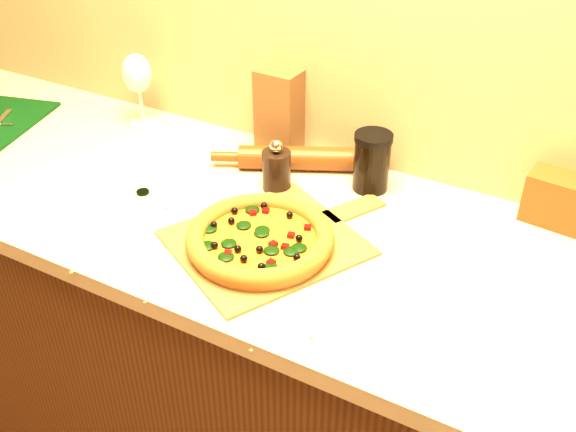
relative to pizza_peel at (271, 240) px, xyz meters
The scene contains 10 objects.
cabinet 0.48m from the pizza_peel, 52.86° to the left, with size 2.80×0.65×0.86m, color #401E0D.
countertop 0.09m from the pizza_peel, 52.86° to the left, with size 2.84×0.68×0.04m, color #BEAC94.
pizza_peel is the anchor object (origin of this frame).
pizza 0.04m from the pizza_peel, 101.61° to the right, with size 0.30×0.30×0.04m.
bottle_cap 0.35m from the pizza_peel, behind, with size 0.03×0.03×0.01m, color black.
pepper_grinder 0.22m from the pizza_peel, 116.77° to the left, with size 0.07×0.07×0.13m.
rolling_pin 0.31m from the pizza_peel, 107.22° to the left, with size 0.40×0.21×0.06m.
wine_glass 0.68m from the pizza_peel, 152.39° to the left, with size 0.08×0.08×0.20m.
paper_bag 0.42m from the pizza_peel, 116.87° to the left, with size 0.11×0.08×0.21m, color brown.
dark_jar 0.32m from the pizza_peel, 72.12° to the left, with size 0.09×0.09×0.14m.
Camera 1 is at (0.49, 0.44, 1.69)m, focal length 40.00 mm.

